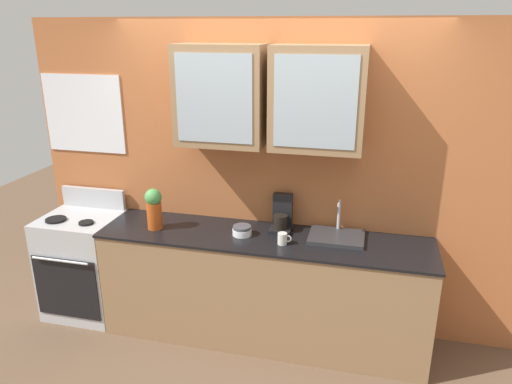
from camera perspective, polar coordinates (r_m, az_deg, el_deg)
The scene contains 9 objects.
ground_plane at distance 4.18m, azimuth 0.82°, elevation -16.69°, with size 10.00×10.00×0.00m, color brown.
back_wall_unit at distance 3.81m, azimuth 1.83°, elevation 3.71°, with size 4.06×0.44×2.51m.
counter at distance 3.93m, azimuth 0.85°, elevation -11.34°, with size 2.60×0.61×0.90m.
stove_range at distance 4.52m, azimuth -19.77°, elevation -8.10°, with size 0.63×0.60×1.08m.
sink_faucet at distance 3.73m, azimuth 9.57°, elevation -5.19°, with size 0.42×0.33×0.27m.
bowl_stack at distance 3.74m, azimuth -1.67°, elevation -4.59°, with size 0.15×0.15×0.07m.
vase at distance 3.89m, azimuth -12.06°, elevation -1.83°, with size 0.13×0.13×0.33m.
cup_near_sink at distance 3.58m, azimuth 3.20°, elevation -5.57°, with size 0.11×0.07×0.09m.
coffee_maker at distance 3.81m, azimuth 3.09°, elevation -2.96°, with size 0.17×0.20×0.29m.
Camera 1 is at (0.76, -3.30, 2.45)m, focal length 33.59 mm.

